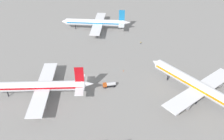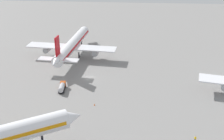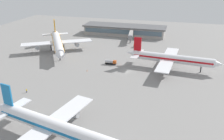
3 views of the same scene
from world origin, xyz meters
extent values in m
plane|color=gray|center=(0.00, 0.00, 0.00)|extent=(288.00, 288.00, 0.00)
cylinder|color=white|center=(-22.64, -11.15, 5.67)|extent=(43.17, 8.54, 4.72)
cone|color=white|center=(-45.43, -9.11, 5.67)|extent=(5.10, 4.89, 4.49)
cone|color=white|center=(0.15, -13.19, 6.37)|extent=(6.22, 4.29, 3.78)
cube|color=red|center=(-22.64, -11.15, 6.02)|extent=(41.47, 8.48, 0.85)
cube|color=white|center=(-20.50, -11.34, 5.19)|extent=(10.48, 41.23, 0.42)
cylinder|color=#A5A8AD|center=(-21.52, -22.71, 3.54)|extent=(5.79, 3.08, 2.60)
cylinder|color=#A5A8AD|center=(-19.48, 0.03, 3.54)|extent=(5.79, 3.08, 2.60)
cube|color=white|center=(-3.40, -12.87, 6.14)|extent=(5.29, 16.59, 0.34)
cube|color=red|center=(-3.40, -12.87, 11.80)|extent=(4.15, 0.88, 7.55)
cylinder|color=black|center=(-37.60, -9.81, 1.65)|extent=(0.57, 0.57, 3.31)
cylinder|color=black|center=(-19.56, -15.22, 1.65)|extent=(0.57, 0.57, 3.31)
cylinder|color=black|center=(-18.88, -7.69, 1.65)|extent=(0.57, 0.57, 3.31)
cone|color=white|center=(36.95, 1.01, 6.28)|extent=(6.97, 7.05, 4.97)
cylinder|color=black|center=(41.49, -6.41, 1.83)|extent=(0.63, 0.63, 3.66)
cylinder|color=#A5A8AD|center=(8.42, 49.09, 3.49)|extent=(5.91, 3.64, 2.56)
cube|color=black|center=(10.75, -8.39, 0.55)|extent=(6.44, 2.44, 0.30)
cube|color=#BF4C19|center=(8.51, -8.59, 1.50)|extent=(1.96, 2.05, 1.60)
cube|color=#3F596B|center=(7.70, -8.66, 1.82)|extent=(0.22, 1.60, 0.90)
cylinder|color=#B7B7BC|center=(11.65, -8.31, 1.60)|extent=(4.64, 2.18, 1.80)
cylinder|color=black|center=(8.64, -9.53, 0.40)|extent=(0.82, 0.37, 0.80)
cylinder|color=black|center=(8.47, -7.64, 0.40)|extent=(0.82, 0.37, 0.80)
cylinder|color=black|center=(13.03, -9.15, 0.40)|extent=(0.82, 0.37, 0.80)
cylinder|color=black|center=(12.86, -7.25, 0.40)|extent=(0.82, 0.37, 0.80)
cylinder|color=#1E2338|center=(36.58, 34.54, 0.42)|extent=(0.43, 0.43, 0.85)
cylinder|color=yellow|center=(36.58, 34.54, 1.15)|extent=(0.52, 0.52, 0.60)
sphere|color=tan|center=(36.58, 34.54, 1.56)|extent=(0.22, 0.22, 0.22)
cylinder|color=yellow|center=(36.69, 34.75, 1.15)|extent=(0.10, 0.10, 0.54)
cylinder|color=yellow|center=(36.46, 34.33, 1.15)|extent=(0.10, 0.10, 0.54)
cone|color=#EA590C|center=(20.12, 4.63, 0.30)|extent=(0.44, 0.44, 0.60)
camera|label=1|loc=(0.09, -104.44, 75.03)|focal=39.09mm
camera|label=2|loc=(104.04, 17.33, 51.46)|focal=47.77mm
camera|label=3|loc=(-24.53, 113.90, 48.94)|focal=38.49mm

